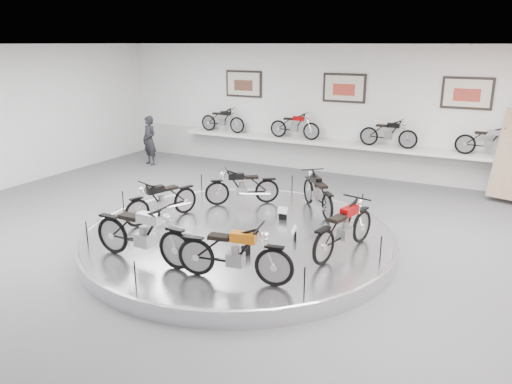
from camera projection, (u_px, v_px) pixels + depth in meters
The scene contains 21 objects.
floor at pixel (231, 251), 10.08m from camera, with size 16.00×16.00×0.00m, color #515153.
ceiling at pixel (228, 44), 8.93m from camera, with size 16.00×16.00×0.00m, color white.
wall_back at pixel (343, 111), 15.46m from camera, with size 16.00×16.00×0.00m, color white.
dado_band at pixel (341, 157), 15.86m from camera, with size 15.68×0.04×1.10m, color #BCBCBA.
display_platform at pixel (239, 239), 10.29m from camera, with size 6.40×6.40×0.30m, color silver.
platform_rim at pixel (239, 233), 10.25m from camera, with size 6.40×6.40×0.10m, color #B2B2BA.
shelf at pixel (339, 144), 15.49m from camera, with size 11.00×0.55×0.10m, color silver.
poster_left at pixel (244, 84), 16.76m from camera, with size 1.35×0.06×0.88m, color beige.
poster_center at pixel (344, 88), 15.22m from camera, with size 1.35×0.06×0.88m, color beige.
poster_right at pixel (467, 93), 13.69m from camera, with size 1.35×0.06×0.88m, color beige.
shelf_bike_a at pixel (223, 122), 17.22m from camera, with size 1.22×0.42×0.73m, color black, non-canonical shape.
shelf_bike_b at pixel (295, 127), 16.03m from camera, with size 1.22×0.42×0.73m, color #880204, non-canonical shape.
shelf_bike_c at pixel (388, 135), 14.71m from camera, with size 1.22×0.42×0.73m, color black, non-canonical shape.
shelf_bike_d at pixel (488, 143), 13.53m from camera, with size 1.22×0.42×0.73m, color silver, non-canonical shape.
bike_a at pixel (344, 228), 9.09m from camera, with size 1.69×0.60×0.99m, color #880204, non-canonical shape.
bike_b at pixel (318, 192), 11.36m from camera, with size 1.57×0.55×0.92m, color black, non-canonical shape.
bike_c at pixel (242, 186), 11.89m from camera, with size 1.52×0.53×0.89m, color black, non-canonical shape.
bike_d at pixel (162, 200), 10.83m from camera, with size 1.56×0.55×0.92m, color black, non-canonical shape.
bike_e at pixel (142, 233), 8.74m from camera, with size 1.81×0.64×1.06m, color silver, non-canonical shape.
bike_f at pixel (234, 252), 8.02m from camera, with size 1.68×0.59×0.99m, color #A9560B, non-canonical shape.
visitor at pixel (149, 141), 16.95m from camera, with size 0.61×0.40×1.67m, color black.
Camera 1 is at (4.71, -8.05, 4.03)m, focal length 35.00 mm.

